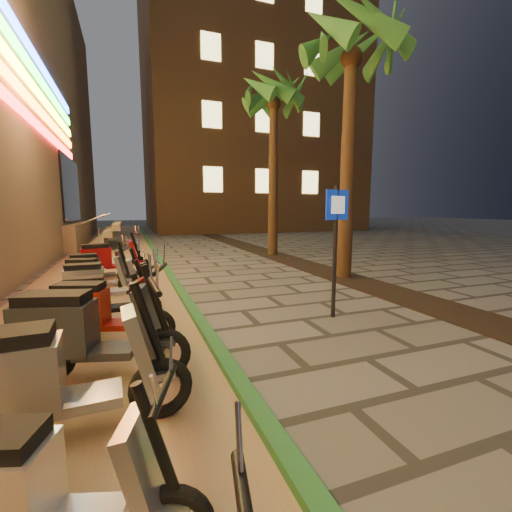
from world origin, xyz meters
name	(u,v)px	position (x,y,z in m)	size (l,w,h in m)	color
parking_strip	(107,273)	(-2.60, 10.00, 0.01)	(3.40, 60.00, 0.01)	#8C7251
green_curb	(166,268)	(-0.90, 10.00, 0.05)	(0.18, 60.00, 0.10)	#235E2C
planting_strip	(396,294)	(3.60, 5.00, 0.01)	(1.20, 40.00, 0.02)	black
apartment_block	(243,97)	(9.00, 32.00, 12.50)	(18.00, 16.06, 25.00)	brown
palm_c	(351,57)	(3.60, 7.00, 5.73)	(2.97, 3.02, 6.91)	#472D19
palm_d	(274,104)	(3.60, 12.00, 5.94)	(2.97, 3.02, 7.16)	#472D19
pedestrian_sign	(336,234)	(1.38, 4.10, 1.47)	(0.49, 0.13, 2.27)	black
scooter_5	(33,492)	(-2.45, 0.99, 0.45)	(1.46, 0.78, 1.04)	black
scooter_6	(48,378)	(-2.59, 2.09, 0.56)	(1.82, 0.64, 1.28)	black
scooter_7	(83,331)	(-2.45, 3.14, 0.56)	(1.83, 0.93, 1.30)	black
scooter_8	(99,311)	(-2.36, 4.14, 0.50)	(1.63, 0.86, 1.16)	black
scooter_9	(101,298)	(-2.40, 5.05, 0.46)	(1.49, 0.52, 1.06)	black
scooter_10	(99,283)	(-2.51, 6.14, 0.49)	(1.61, 0.56, 1.14)	black
scooter_11	(94,275)	(-2.69, 7.19, 0.46)	(1.52, 0.70, 1.07)	black
scooter_12	(95,268)	(-2.73, 8.11, 0.47)	(1.53, 0.70, 1.08)	black
scooter_13	(107,259)	(-2.52, 9.17, 0.54)	(1.77, 0.72, 1.24)	black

